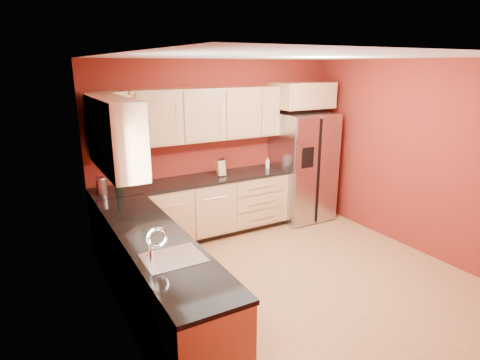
% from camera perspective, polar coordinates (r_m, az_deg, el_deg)
% --- Properties ---
extents(floor, '(4.00, 4.00, 0.00)m').
position_cam_1_polar(floor, '(5.09, 7.60, -13.72)').
color(floor, '#A57740').
rests_on(floor, ground).
extents(ceiling, '(4.00, 4.00, 0.00)m').
position_cam_1_polar(ceiling, '(4.43, 8.89, 16.97)').
color(ceiling, silver).
rests_on(ceiling, wall_back).
extents(wall_back, '(4.00, 0.04, 2.60)m').
position_cam_1_polar(wall_back, '(6.25, -3.03, 4.81)').
color(wall_back, maroon).
rests_on(wall_back, floor).
extents(wall_front, '(4.00, 0.04, 2.60)m').
position_cam_1_polar(wall_front, '(3.33, 29.71, -7.57)').
color(wall_front, maroon).
rests_on(wall_front, floor).
extents(wall_left, '(0.04, 4.00, 2.60)m').
position_cam_1_polar(wall_left, '(3.77, -16.83, -3.49)').
color(wall_left, maroon).
rests_on(wall_left, floor).
extents(wall_right, '(0.04, 4.00, 2.60)m').
position_cam_1_polar(wall_right, '(5.99, 23.59, 3.00)').
color(wall_right, maroon).
rests_on(wall_right, floor).
extents(base_cabinets_back, '(2.90, 0.60, 0.88)m').
position_cam_1_polar(base_cabinets_back, '(6.00, -6.34, -4.30)').
color(base_cabinets_back, tan).
rests_on(base_cabinets_back, floor).
extents(base_cabinets_left, '(0.60, 2.80, 0.88)m').
position_cam_1_polar(base_cabinets_left, '(4.19, -11.75, -14.03)').
color(base_cabinets_left, tan).
rests_on(base_cabinets_left, floor).
extents(countertop_back, '(2.90, 0.62, 0.04)m').
position_cam_1_polar(countertop_back, '(5.84, -6.44, -0.10)').
color(countertop_back, black).
rests_on(countertop_back, base_cabinets_back).
extents(countertop_left, '(0.62, 2.80, 0.04)m').
position_cam_1_polar(countertop_left, '(3.98, -11.99, -8.25)').
color(countertop_left, black).
rests_on(countertop_left, base_cabinets_left).
extents(upper_cabinets_back, '(2.30, 0.33, 0.75)m').
position_cam_1_polar(upper_cabinets_back, '(5.91, -4.58, 9.29)').
color(upper_cabinets_back, tan).
rests_on(upper_cabinets_back, wall_back).
extents(upper_cabinets_left, '(0.33, 1.35, 0.75)m').
position_cam_1_polar(upper_cabinets_left, '(4.36, -17.45, 6.22)').
color(upper_cabinets_left, tan).
rests_on(upper_cabinets_left, wall_left).
extents(corner_upper_cabinet, '(0.67, 0.67, 0.75)m').
position_cam_1_polar(corner_upper_cabinet, '(5.31, -17.94, 7.81)').
color(corner_upper_cabinet, tan).
rests_on(corner_upper_cabinet, wall_back).
extents(over_fridge_cabinet, '(0.92, 0.60, 0.40)m').
position_cam_1_polar(over_fridge_cabinet, '(6.61, 8.84, 11.83)').
color(over_fridge_cabinet, tan).
rests_on(over_fridge_cabinet, wall_back).
extents(refrigerator, '(0.90, 0.75, 1.78)m').
position_cam_1_polar(refrigerator, '(6.74, 8.81, 1.89)').
color(refrigerator, silver).
rests_on(refrigerator, floor).
extents(window, '(0.03, 0.90, 1.00)m').
position_cam_1_polar(window, '(3.23, -14.82, -1.88)').
color(window, white).
rests_on(window, wall_left).
extents(sink_faucet, '(0.50, 0.42, 0.30)m').
position_cam_1_polar(sink_faucet, '(3.48, -9.59, -8.74)').
color(sink_faucet, silver).
rests_on(sink_faucet, countertop_left).
extents(canister_left, '(0.15, 0.15, 0.19)m').
position_cam_1_polar(canister_left, '(5.41, -18.99, -0.95)').
color(canister_left, silver).
rests_on(canister_left, countertop_back).
extents(canister_right, '(0.16, 0.16, 0.20)m').
position_cam_1_polar(canister_right, '(5.48, -19.14, -0.69)').
color(canister_right, silver).
rests_on(canister_right, countertop_back).
extents(wine_bottle_a, '(0.10, 0.10, 0.37)m').
position_cam_1_polar(wine_bottle_a, '(5.44, -17.01, 0.29)').
color(wine_bottle_a, black).
rests_on(wine_bottle_a, countertop_back).
extents(wine_bottle_b, '(0.10, 0.10, 0.34)m').
position_cam_1_polar(wine_bottle_b, '(5.45, -16.83, 0.18)').
color(wine_bottle_b, black).
rests_on(wine_bottle_b, countertop_back).
extents(knife_block, '(0.12, 0.12, 0.23)m').
position_cam_1_polar(knife_block, '(5.98, -2.73, 1.68)').
color(knife_block, tan).
rests_on(knife_block, countertop_back).
extents(soap_dispenser, '(0.08, 0.08, 0.18)m').
position_cam_1_polar(soap_dispenser, '(6.41, 3.93, 2.42)').
color(soap_dispenser, white).
rests_on(soap_dispenser, countertop_back).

